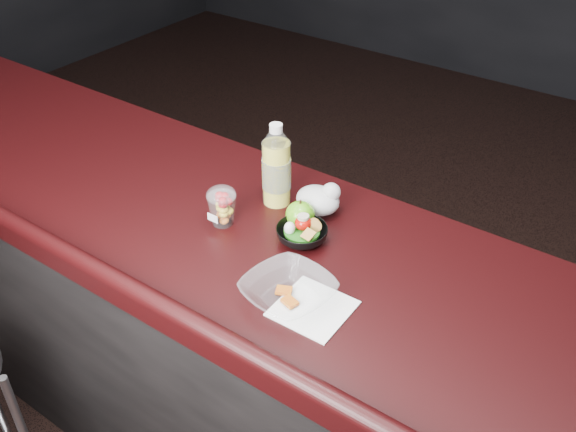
# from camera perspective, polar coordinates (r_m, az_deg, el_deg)

# --- Properties ---
(counter) EXTENTS (4.06, 0.71, 1.02)m
(counter) POSITION_cam_1_polar(r_m,az_deg,el_deg) (2.03, -2.99, -12.81)
(counter) COLOR black
(counter) RESTS_ON ground
(lemonade_bottle) EXTENTS (0.08, 0.08, 0.24)m
(lemonade_bottle) POSITION_cam_1_polar(r_m,az_deg,el_deg) (1.74, -1.03, 4.06)
(lemonade_bottle) COLOR yellow
(lemonade_bottle) RESTS_ON counter
(fruit_cup) EXTENTS (0.08, 0.08, 0.11)m
(fruit_cup) POSITION_cam_1_polar(r_m,az_deg,el_deg) (1.69, -5.90, 0.94)
(fruit_cup) COLOR white
(fruit_cup) RESTS_ON counter
(green_apple) EXTENTS (0.08, 0.08, 0.08)m
(green_apple) POSITION_cam_1_polar(r_m,az_deg,el_deg) (1.68, 1.10, 0.13)
(green_apple) COLOR #339210
(green_apple) RESTS_ON counter
(plastic_bag) EXTENTS (0.12, 0.10, 0.09)m
(plastic_bag) POSITION_cam_1_polar(r_m,az_deg,el_deg) (1.74, 2.82, 1.50)
(plastic_bag) COLOR silver
(plastic_bag) RESTS_ON counter
(snack_bowl) EXTENTS (0.18, 0.18, 0.07)m
(snack_bowl) POSITION_cam_1_polar(r_m,az_deg,el_deg) (1.64, 1.21, -1.53)
(snack_bowl) COLOR black
(snack_bowl) RESTS_ON counter
(takeout_bowl) EXTENTS (0.23, 0.23, 0.05)m
(takeout_bowl) POSITION_cam_1_polar(r_m,az_deg,el_deg) (1.46, 0.02, -6.73)
(takeout_bowl) COLOR silver
(takeout_bowl) RESTS_ON counter
(paper_napkin) EXTENTS (0.16, 0.16, 0.00)m
(paper_napkin) POSITION_cam_1_polar(r_m,az_deg,el_deg) (1.46, 2.23, -8.21)
(paper_napkin) COLOR white
(paper_napkin) RESTS_ON counter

